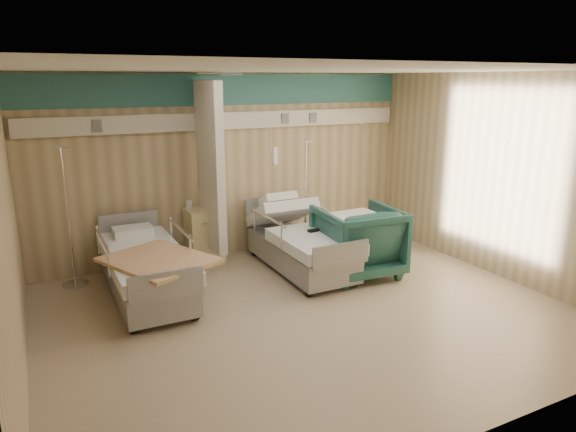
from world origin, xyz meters
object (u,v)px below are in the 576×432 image
Objects in this scene: bed_left at (147,275)px; visitor_armchair at (358,241)px; bed_right at (301,250)px; iv_stand_right at (305,228)px; bedside_cabinet at (205,236)px; iv_stand_left at (73,258)px.

visitor_armchair reaches higher than bed_left.
iv_stand_right is at bearing 57.40° from bed_right.
iv_stand_left is (-1.84, -0.04, -0.04)m from bedside_cabinet.
bedside_cabinet is 0.48× the size of iv_stand_right.
bedside_cabinet is at bearing 1.33° from iv_stand_left.
visitor_armchair is at bearing -9.80° from bed_left.
iv_stand_left is (-3.64, 1.35, -0.11)m from visitor_armchair.
bed_right is 0.93m from iv_stand_right.
bed_right is at bearing -38.05° from bedside_cabinet.
iv_stand_right reaches higher than bed_right.
bed_left is 1.14× the size of iv_stand_left.
bed_right is 1.46m from bedside_cabinet.
visitor_armchair is 1.29m from iv_stand_right.
bed_left is (-2.20, 0.00, 0.00)m from bed_right.
iv_stand_left is at bearing -178.67° from bedside_cabinet.
bed_left is 2.90m from visitor_armchair.
visitor_armchair is 3.88m from iv_stand_left.
bed_right is 2.54× the size of bedside_cabinet.
bedside_cabinet is 2.28m from visitor_armchair.
iv_stand_left is at bearing 164.01° from bed_right.
bed_right is at bearing -122.60° from iv_stand_right.
visitor_armchair is at bearing -37.14° from bed_right.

